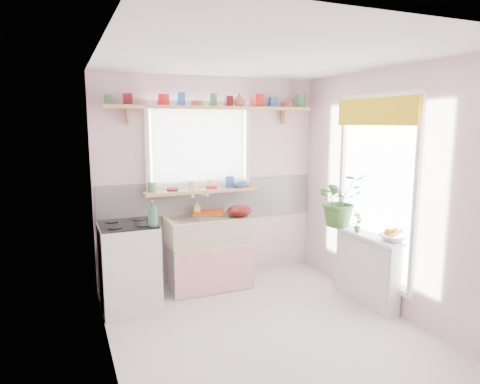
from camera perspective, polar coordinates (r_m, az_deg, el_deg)
name	(u,v)px	position (r m, az deg, el deg)	size (l,w,h in m)	color
room	(287,174)	(4.88, 6.25, 2.38)	(3.20, 3.20, 3.20)	beige
sink_unit	(208,252)	(5.15, -4.33, -7.93)	(0.95, 0.65, 1.11)	white
cooker	(129,266)	(4.70, -14.54, -9.51)	(0.58, 0.58, 0.93)	white
radiator_ledge	(366,267)	(4.92, 16.48, -9.55)	(0.22, 0.95, 0.78)	white
windowsill	(202,191)	(5.16, -5.08, 0.18)	(1.40, 0.22, 0.04)	tan
pine_shelf	(213,108)	(5.13, -3.58, 11.13)	(2.52, 0.24, 0.04)	tan
shelf_crockery	(212,101)	(5.13, -3.78, 11.97)	(2.47, 0.11, 0.12)	#3F7F4C
sill_crockery	(198,185)	(5.13, -5.62, 0.96)	(1.35, 0.11, 0.12)	#3F7F4C
dish_tray	(209,212)	(5.25, -4.20, -2.66)	(0.36, 0.27, 0.04)	#DF5013
colander	(240,211)	(5.07, -0.03, -2.50)	(0.30, 0.30, 0.13)	#560E0E
jade_plant	(340,200)	(5.00, 13.16, -1.04)	(0.55, 0.47, 0.61)	#396629
fruit_bowl	(393,238)	(4.57, 19.76, -5.77)	(0.26, 0.26, 0.06)	silver
herb_pot	(357,222)	(4.78, 15.36, -3.87)	(0.12, 0.08, 0.23)	#2C6F31
soap_bottle_sink	(197,208)	(5.20, -5.73, -2.08)	(0.07, 0.08, 0.17)	#EEDF69
sill_cup	(210,184)	(5.24, -4.00, 1.13)	(0.13, 0.13, 0.10)	white
sill_bowl	(239,185)	(5.27, -0.09, 0.97)	(0.20, 0.20, 0.06)	#3361A7
shelf_vase	(239,100)	(5.19, -0.10, 12.20)	(0.15, 0.15, 0.15)	#9D4D30
cooker_bottle	(153,214)	(4.38, -11.57, -2.87)	(0.10, 0.10, 0.26)	#3B764C
fruit	(394,232)	(4.57, 19.80, -5.04)	(0.20, 0.14, 0.10)	orange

